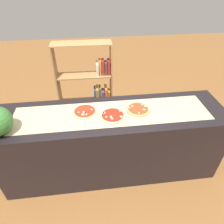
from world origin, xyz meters
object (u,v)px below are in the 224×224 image
object	(u,v)px
pizza_mushroom_2	(138,109)
bookshelf	(92,91)
pizza_mushroom_1	(113,115)
pizza_mushroom_0	(85,111)

from	to	relation	value
pizza_mushroom_2	bookshelf	bearing A→B (deg)	118.28
pizza_mushroom_1	pizza_mushroom_2	xyz separation A→B (m)	(0.31, 0.08, 0.00)
pizza_mushroom_0	bookshelf	size ratio (longest dim) A/B	0.19
pizza_mushroom_0	pizza_mushroom_1	world-z (taller)	pizza_mushroom_1
pizza_mushroom_0	pizza_mushroom_2	world-z (taller)	pizza_mushroom_2
pizza_mushroom_0	bookshelf	distance (m)	0.95
pizza_mushroom_1	bookshelf	size ratio (longest dim) A/B	0.20
bookshelf	pizza_mushroom_1	bearing A→B (deg)	-79.08
pizza_mushroom_1	pizza_mushroom_2	world-z (taller)	pizza_mushroom_2
pizza_mushroom_1	bookshelf	distance (m)	1.07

